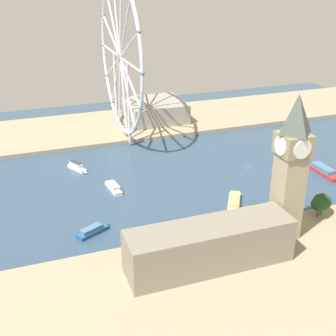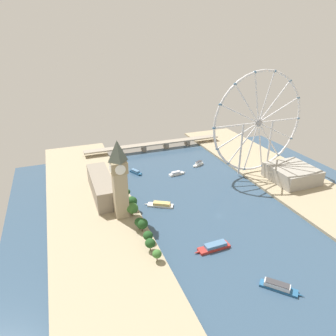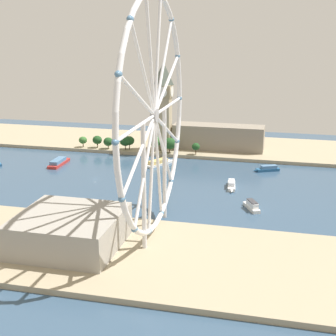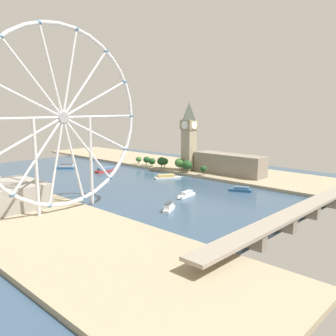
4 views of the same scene
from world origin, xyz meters
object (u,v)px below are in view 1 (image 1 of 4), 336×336
(tour_boat_1, at_px, (324,171))
(tour_boat_3, at_px, (77,167))
(clock_tower, at_px, (291,166))
(tour_boat_2, at_px, (93,231))
(riverside_hall, at_px, (155,110))
(tour_boat_0, at_px, (113,187))
(ferris_wheel, at_px, (120,58))
(tour_boat_4, at_px, (234,202))
(parliament_block, at_px, (210,246))

(tour_boat_1, relative_size, tour_boat_3, 1.64)
(clock_tower, bearing_deg, tour_boat_2, 67.25)
(clock_tower, bearing_deg, tour_boat_3, 34.98)
(riverside_hall, relative_size, tour_boat_3, 2.56)
(tour_boat_0, bearing_deg, tour_boat_3, 16.87)
(tour_boat_0, bearing_deg, ferris_wheel, -25.28)
(tour_boat_3, bearing_deg, ferris_wheel, 110.98)
(tour_boat_4, bearing_deg, riverside_hall, -151.15)
(riverside_hall, height_order, tour_boat_0, riverside_hall)
(tour_boat_2, xyz_separation_m, tour_boat_4, (2.96, -90.91, 0.00))
(tour_boat_1, height_order, tour_boat_3, tour_boat_3)
(tour_boat_0, bearing_deg, riverside_hall, -36.29)
(ferris_wheel, bearing_deg, tour_boat_1, -136.25)
(tour_boat_1, height_order, tour_boat_2, tour_boat_1)
(parliament_block, relative_size, ferris_wheel, 0.64)
(ferris_wheel, bearing_deg, riverside_hall, -52.89)
(ferris_wheel, relative_size, tour_boat_1, 3.85)
(tour_boat_3, bearing_deg, tour_boat_0, -3.49)
(tour_boat_1, bearing_deg, tour_boat_0, -101.46)
(clock_tower, height_order, tour_boat_1, clock_tower)
(clock_tower, height_order, tour_boat_2, clock_tower)
(tour_boat_2, relative_size, tour_boat_4, 0.71)
(ferris_wheel, relative_size, tour_boat_0, 5.31)
(clock_tower, relative_size, ferris_wheel, 0.61)
(ferris_wheel, distance_m, riverside_hall, 75.40)
(parliament_block, bearing_deg, riverside_hall, -11.62)
(parliament_block, relative_size, tour_boat_3, 4.01)
(tour_boat_1, xyz_separation_m, tour_boat_3, (67.60, 168.17, 0.27))
(tour_boat_0, distance_m, tour_boat_1, 152.79)
(tour_boat_3, bearing_deg, clock_tower, 7.83)
(tour_boat_3, xyz_separation_m, tour_boat_4, (-87.30, -84.99, -0.50))
(tour_boat_0, distance_m, tour_boat_2, 55.04)
(ferris_wheel, relative_size, riverside_hall, 2.47)
(clock_tower, relative_size, tour_boat_1, 2.35)
(parliament_block, distance_m, tour_boat_2, 72.05)
(tour_boat_0, bearing_deg, tour_boat_2, 147.70)
(tour_boat_1, bearing_deg, tour_boat_3, -113.18)
(tour_boat_0, distance_m, tour_boat_3, 44.32)
(parliament_block, xyz_separation_m, tour_boat_2, (52.21, 48.10, -12.30))
(tour_boat_2, bearing_deg, tour_boat_1, -18.70)
(ferris_wheel, xyz_separation_m, tour_boat_1, (-123.41, -118.15, -67.12))
(riverside_hall, xyz_separation_m, tour_boat_2, (-175.57, 94.93, -9.95))
(riverside_hall, bearing_deg, tour_boat_2, 151.60)
(tour_boat_2, bearing_deg, parliament_block, -73.46)
(parliament_block, relative_size, riverside_hall, 1.57)
(tour_boat_1, distance_m, tour_boat_2, 175.56)
(clock_tower, xyz_separation_m, tour_boat_0, (90.67, 74.05, -42.47))
(riverside_hall, xyz_separation_m, tour_boat_0, (-125.90, 71.22, -9.94))
(tour_boat_0, relative_size, tour_boat_1, 0.72)
(parliament_block, distance_m, riverside_hall, 232.56)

